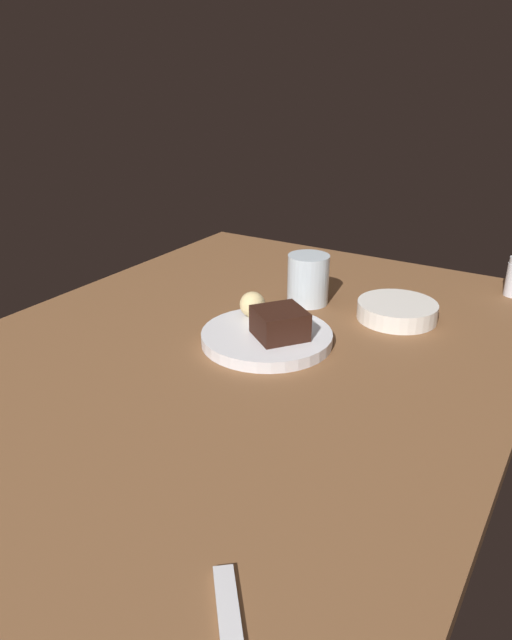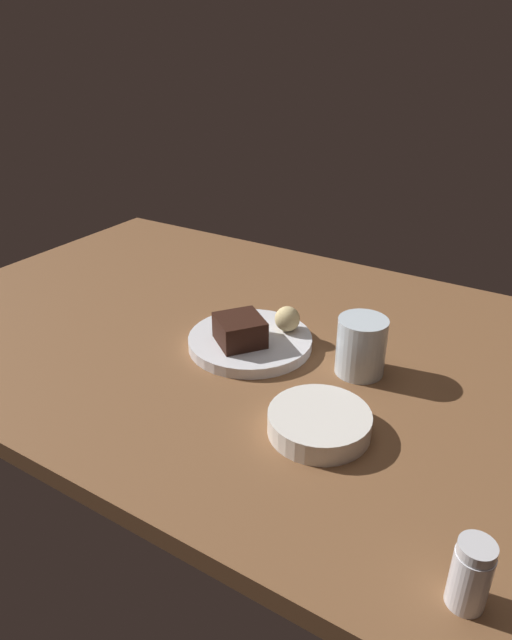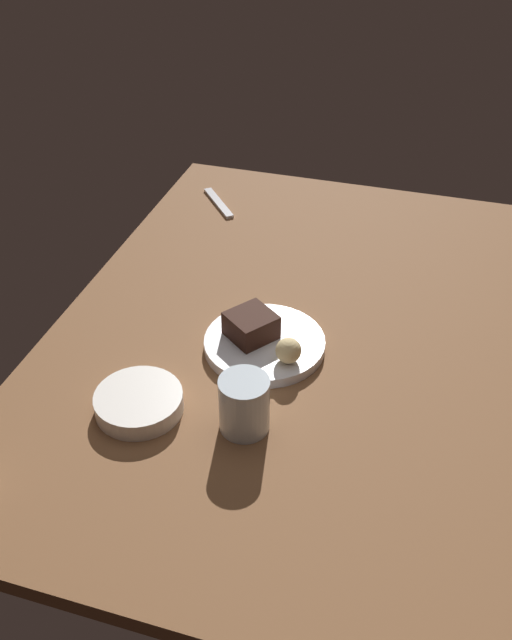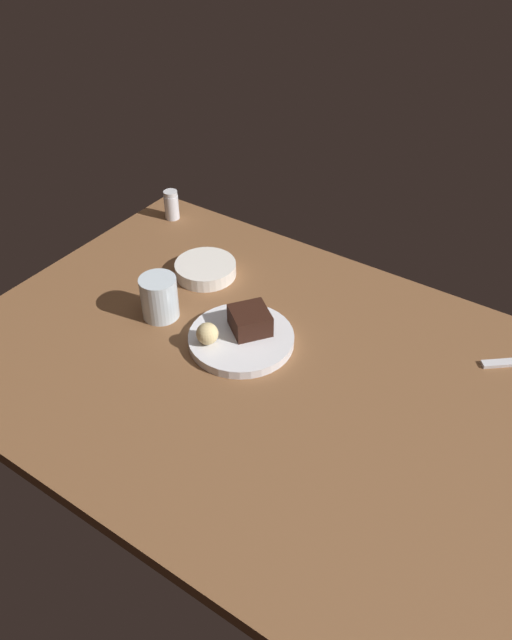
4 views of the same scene
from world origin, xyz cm
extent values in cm
cube|color=brown|center=(0.00, 0.00, 1.50)|extent=(120.00, 84.00, 3.00)
cylinder|color=silver|center=(-7.25, 3.12, 3.94)|extent=(21.12, 21.12, 1.87)
cube|color=black|center=(-6.87, 5.67, 7.14)|extent=(10.39, 10.35, 4.52)
sphere|color=#DBC184|center=(-11.48, -2.20, 7.06)|extent=(4.37, 4.37, 4.37)
cylinder|color=silver|center=(-26.25, 0.83, 7.63)|extent=(7.73, 7.73, 9.27)
cylinder|color=white|center=(-27.52, 17.78, 4.54)|extent=(13.93, 13.93, 3.08)
cube|color=silver|center=(40.59, 28.18, 3.35)|extent=(12.68, 10.98, 0.70)
camera|label=1|loc=(66.02, 45.86, 44.02)|focal=32.73mm
camera|label=2|loc=(-52.22, 73.64, 51.44)|focal=31.59mm
camera|label=3|loc=(-98.13, -22.49, 81.34)|focal=39.27mm
camera|label=4|loc=(47.11, -71.99, 84.76)|focal=34.69mm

